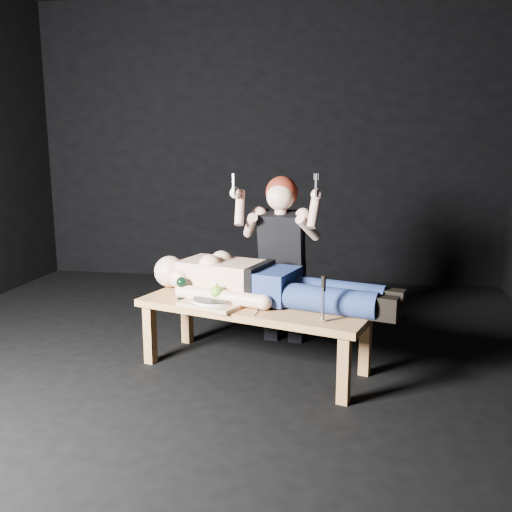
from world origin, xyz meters
name	(u,v)px	position (x,y,z in m)	size (l,w,h in m)	color
ground	(210,364)	(0.00, 0.00, 0.00)	(5.00, 5.00, 0.00)	black
back_wall	(265,142)	(0.00, 2.50, 1.50)	(5.00, 5.00, 0.00)	black
table	(255,336)	(0.31, -0.02, 0.23)	(1.50, 0.56, 0.45)	#9E7B44
lying_man	(268,279)	(0.39, 0.05, 0.59)	(1.64, 0.50, 0.29)	#DEAB8A
kneeling_woman	(284,258)	(0.44, 0.53, 0.64)	(0.68, 0.76, 1.28)	black
serving_tray	(214,303)	(0.06, -0.11, 0.46)	(0.39, 0.28, 0.02)	tan
plate	(214,300)	(0.06, -0.11, 0.48)	(0.26, 0.26, 0.02)	white
apple	(217,292)	(0.08, -0.10, 0.54)	(0.08, 0.08, 0.08)	#3F941B
goblet	(182,288)	(-0.18, -0.02, 0.53)	(0.07, 0.07, 0.15)	black
fork_flat	(191,301)	(-0.11, -0.06, 0.45)	(0.01, 0.16, 0.01)	#B2B2B7
knife_flat	(257,311)	(0.36, -0.21, 0.45)	(0.01, 0.16, 0.01)	#B2B2B7
spoon_flat	(255,308)	(0.33, -0.14, 0.45)	(0.01, 0.16, 0.01)	#B2B2B7
carving_knife	(323,299)	(0.76, -0.34, 0.59)	(0.03, 0.04, 0.27)	#B2B2B7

